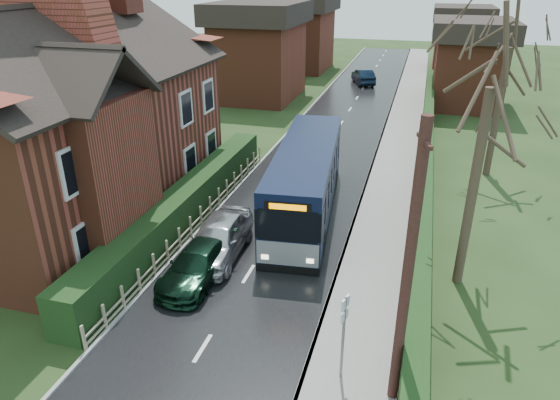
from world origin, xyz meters
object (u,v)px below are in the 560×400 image
(brick_house, at_px, (68,117))
(car_silver, at_px, (219,238))
(bus, at_px, (306,181))
(telegraph_pole, at_px, (407,275))
(car_green, at_px, (197,264))
(bus_stop_sign, at_px, (344,326))

(brick_house, distance_m, car_silver, 8.29)
(bus, height_order, car_silver, bus)
(brick_house, xyz_separation_m, telegraph_pole, (14.10, -7.16, -0.65))
(brick_house, relative_size, car_silver, 3.31)
(car_green, xyz_separation_m, telegraph_pole, (6.97, -3.64, 3.14))
(bus, bearing_deg, telegraph_pole, -70.99)
(brick_house, height_order, bus_stop_sign, brick_house)
(car_silver, bearing_deg, bus_stop_sign, -45.37)
(car_green, distance_m, telegraph_pole, 8.46)
(bus, distance_m, car_silver, 5.04)
(brick_house, relative_size, bus_stop_sign, 5.50)
(brick_house, distance_m, telegraph_pole, 15.83)
(car_green, bearing_deg, bus_stop_sign, -28.77)
(car_green, bearing_deg, bus, 70.59)
(brick_house, xyz_separation_m, bus_stop_sign, (12.73, -6.85, -2.63))
(car_silver, height_order, bus_stop_sign, bus_stop_sign)
(bus_stop_sign, bearing_deg, car_silver, 153.56)
(car_silver, xyz_separation_m, car_green, (-0.10, -1.71, -0.16))
(brick_house, distance_m, car_green, 8.81)
(car_silver, relative_size, telegraph_pole, 0.60)
(bus, relative_size, bus_stop_sign, 3.90)
(brick_house, xyz_separation_m, car_green, (7.13, -3.51, -3.79))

